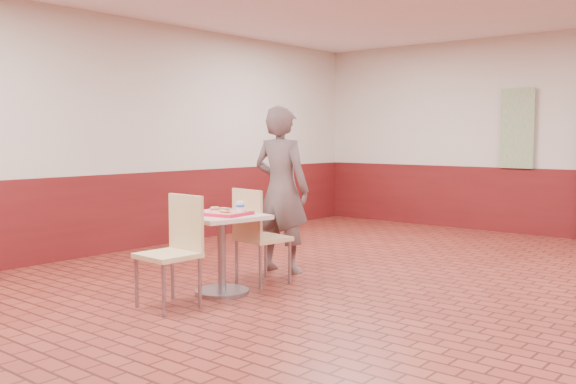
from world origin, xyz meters
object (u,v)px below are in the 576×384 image
Objects in this scene: main_table at (222,240)px; paper_cup at (240,206)px; customer at (281,190)px; chair_main_back at (257,231)px; serving_tray at (221,213)px; chair_main_front at (175,245)px; ring_donut at (215,208)px; long_john_donut at (225,210)px.

paper_cup reaches higher than main_table.
customer is at bearing 99.38° from main_table.
chair_main_back is 1.94× the size of serving_tray.
chair_main_back is 0.48m from paper_cup.
serving_tray is at bearing 95.19° from chair_main_front.
chair_main_front is 0.63m from serving_tray.
chair_main_front is 0.76m from paper_cup.
chair_main_front is 1.06m from chair_main_back.
ring_donut is at bearing 85.43° from customer.
chair_main_front reaches higher than serving_tray.
chair_main_front reaches higher than ring_donut.
paper_cup is at bearing 35.92° from serving_tray.
chair_main_front is 0.54× the size of customer.
main_table is 0.59m from chair_main_front.
serving_tray is at bearing -17.65° from ring_donut.
paper_cup is (0.27, 0.06, 0.03)m from ring_donut.
chair_main_front is 9.95× the size of ring_donut.
paper_cup is at bearing 13.42° from ring_donut.
main_table is 0.77× the size of chair_main_front.
customer reaches higher than paper_cup.
long_john_donut is at bearing 107.47° from chair_main_back.
long_john_donut is 0.16m from paper_cup.
main_table is at bearing 0.00° from serving_tray.
chair_main_back reaches higher than main_table.
main_table is 0.26m from serving_tray.
serving_tray is at bearing 91.92° from customer.
ring_donut is 1.01× the size of paper_cup.
main_table is 0.32m from long_john_donut.
serving_tray is at bearing 153.87° from long_john_donut.
main_table is at bearing 95.19° from chair_main_front.
serving_tray is (0.00, 0.00, 0.26)m from main_table.
long_john_donut is at bearing 84.94° from chair_main_front.
main_table is 1.51× the size of serving_tray.
customer is at bearing 103.79° from long_john_donut.
chair_main_back is 0.58m from long_john_donut.
main_table is 0.41× the size of customer.
customer is at bearing 99.38° from serving_tray.
chair_main_back is 0.52m from ring_donut.
chair_main_front reaches higher than long_john_donut.
chair_main_front is at bearing -97.82° from long_john_donut.
long_john_donut is (0.10, -0.05, 0.30)m from main_table.
long_john_donut is (0.28, -1.13, -0.11)m from customer.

